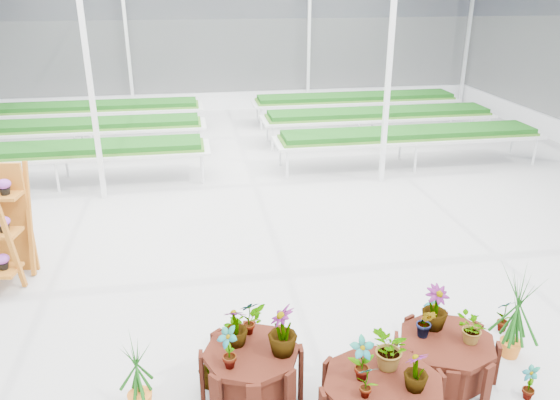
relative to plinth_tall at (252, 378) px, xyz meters
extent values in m
plane|color=gray|center=(0.68, 2.44, -0.35)|extent=(24.00, 24.00, 0.00)
cylinder|color=#37120A|center=(0.00, 0.00, 0.00)|extent=(1.10, 1.10, 0.70)
cylinder|color=#37120A|center=(2.20, 0.10, -0.10)|extent=(1.41, 1.41, 0.50)
imported|color=#124710|center=(-0.14, 0.13, 0.57)|extent=(0.27, 0.27, 0.43)
imported|color=#124710|center=(0.31, -0.09, 0.62)|extent=(0.34, 0.34, 0.53)
imported|color=#124710|center=(0.02, 0.30, 0.56)|extent=(0.24, 0.19, 0.41)
imported|color=#124710|center=(-0.24, -0.21, 0.58)|extent=(0.26, 0.29, 0.45)
imported|color=#124710|center=(0.99, -0.53, 0.52)|extent=(0.25, 0.17, 0.46)
imported|color=#124710|center=(1.46, -0.73, 0.49)|extent=(0.31, 0.31, 0.41)
imported|color=#124710|center=(1.32, -0.42, 0.51)|extent=(0.42, 0.46, 0.45)
imported|color=#124710|center=(0.97, -0.76, 0.47)|extent=(0.20, 0.14, 0.36)
imported|color=#124710|center=(1.97, 0.19, 0.33)|extent=(0.26, 0.26, 0.37)
imported|color=#124710|center=(2.42, 0.01, 0.32)|extent=(0.39, 0.37, 0.35)
imported|color=#124710|center=(2.13, 0.34, 0.41)|extent=(0.35, 0.35, 0.52)
imported|color=#124710|center=(-0.41, 0.38, -0.10)|extent=(0.29, 0.29, 0.51)
imported|color=#124710|center=(2.94, -0.39, -0.14)|extent=(0.21, 0.26, 0.42)
imported|color=#124710|center=(3.34, 0.79, -0.11)|extent=(0.27, 0.20, 0.48)
imported|color=#124710|center=(2.36, 0.80, -0.05)|extent=(0.27, 0.35, 0.60)
imported|color=#124710|center=(0.02, 0.96, -0.07)|extent=(0.63, 0.66, 0.57)
camera|label=1|loc=(-0.46, -4.55, 3.85)|focal=35.00mm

